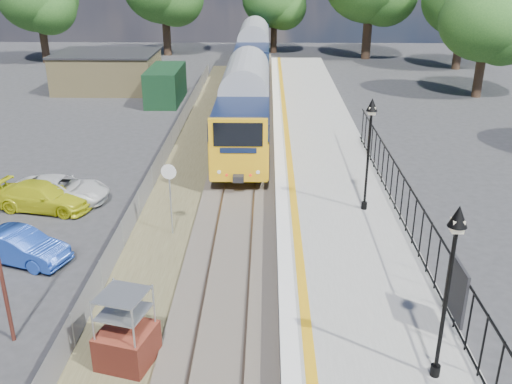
{
  "coord_description": "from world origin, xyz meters",
  "views": [
    {
      "loc": [
        1.3,
        -15.35,
        10.52
      ],
      "look_at": [
        0.89,
        5.06,
        2.0
      ],
      "focal_mm": 40.0,
      "sensor_mm": 36.0,
      "label": 1
    }
  ],
  "objects_px": {
    "train": "(251,67)",
    "brick_plinth": "(126,330)",
    "victorian_lamp_south": "(453,254)",
    "speed_sign": "(170,187)",
    "car_yellow": "(44,196)",
    "car_blue": "(20,247)",
    "victorian_lamp_north": "(370,129)",
    "car_white": "(60,190)"
  },
  "relations": [
    {
      "from": "victorian_lamp_south",
      "to": "car_blue",
      "type": "height_order",
      "value": "victorian_lamp_south"
    },
    {
      "from": "brick_plinth",
      "to": "car_yellow",
      "type": "bearing_deg",
      "value": 120.68
    },
    {
      "from": "victorian_lamp_south",
      "to": "victorian_lamp_north",
      "type": "bearing_deg",
      "value": 91.15
    },
    {
      "from": "train",
      "to": "car_blue",
      "type": "xyz_separation_m",
      "value": [
        -7.75,
        -26.78,
        -1.72
      ]
    },
    {
      "from": "car_blue",
      "to": "car_yellow",
      "type": "xyz_separation_m",
      "value": [
        -0.82,
        4.67,
        0.0
      ]
    },
    {
      "from": "victorian_lamp_north",
      "to": "car_blue",
      "type": "height_order",
      "value": "victorian_lamp_north"
    },
    {
      "from": "speed_sign",
      "to": "victorian_lamp_north",
      "type": "bearing_deg",
      "value": 13.61
    },
    {
      "from": "speed_sign",
      "to": "train",
      "type": "bearing_deg",
      "value": 92.41
    },
    {
      "from": "speed_sign",
      "to": "car_white",
      "type": "bearing_deg",
      "value": 158.74
    },
    {
      "from": "victorian_lamp_north",
      "to": "speed_sign",
      "type": "xyz_separation_m",
      "value": [
        -7.8,
        -0.73,
        -2.19
      ]
    },
    {
      "from": "victorian_lamp_north",
      "to": "car_yellow",
      "type": "xyz_separation_m",
      "value": [
        -13.87,
        1.65,
        -3.67
      ]
    },
    {
      "from": "car_yellow",
      "to": "brick_plinth",
      "type": "bearing_deg",
      "value": -138.63
    },
    {
      "from": "train",
      "to": "brick_plinth",
      "type": "distance_m",
      "value": 32.46
    },
    {
      "from": "speed_sign",
      "to": "car_white",
      "type": "distance_m",
      "value": 6.63
    },
    {
      "from": "victorian_lamp_south",
      "to": "car_white",
      "type": "bearing_deg",
      "value": 137.58
    },
    {
      "from": "train",
      "to": "brick_plinth",
      "type": "xyz_separation_m",
      "value": [
        -2.5,
        -32.34,
        -1.25
      ]
    },
    {
      "from": "victorian_lamp_north",
      "to": "car_white",
      "type": "height_order",
      "value": "victorian_lamp_north"
    },
    {
      "from": "speed_sign",
      "to": "car_blue",
      "type": "height_order",
      "value": "speed_sign"
    },
    {
      "from": "car_blue",
      "to": "victorian_lamp_south",
      "type": "bearing_deg",
      "value": -98.58
    },
    {
      "from": "victorian_lamp_north",
      "to": "car_blue",
      "type": "distance_m",
      "value": 13.89
    },
    {
      "from": "brick_plinth",
      "to": "car_yellow",
      "type": "height_order",
      "value": "brick_plinth"
    },
    {
      "from": "train",
      "to": "speed_sign",
      "type": "bearing_deg",
      "value": -95.83
    },
    {
      "from": "victorian_lamp_south",
      "to": "car_white",
      "type": "relative_size",
      "value": 1.04
    },
    {
      "from": "victorian_lamp_north",
      "to": "victorian_lamp_south",
      "type": "bearing_deg",
      "value": -88.85
    },
    {
      "from": "brick_plinth",
      "to": "car_blue",
      "type": "distance_m",
      "value": 7.66
    },
    {
      "from": "car_yellow",
      "to": "victorian_lamp_south",
      "type": "bearing_deg",
      "value": -118.93
    },
    {
      "from": "train",
      "to": "car_yellow",
      "type": "distance_m",
      "value": 23.78
    },
    {
      "from": "victorian_lamp_north",
      "to": "train",
      "type": "relative_size",
      "value": 0.11
    },
    {
      "from": "car_blue",
      "to": "car_white",
      "type": "xyz_separation_m",
      "value": [
        -0.38,
        5.47,
        -0.01
      ]
    },
    {
      "from": "victorian_lamp_south",
      "to": "car_yellow",
      "type": "distance_m",
      "value": 18.63
    },
    {
      "from": "victorian_lamp_south",
      "to": "speed_sign",
      "type": "height_order",
      "value": "victorian_lamp_south"
    },
    {
      "from": "brick_plinth",
      "to": "car_blue",
      "type": "height_order",
      "value": "brick_plinth"
    },
    {
      "from": "car_blue",
      "to": "car_yellow",
      "type": "relative_size",
      "value": 0.87
    },
    {
      "from": "victorian_lamp_south",
      "to": "train",
      "type": "relative_size",
      "value": 0.11
    },
    {
      "from": "speed_sign",
      "to": "car_yellow",
      "type": "relative_size",
      "value": 0.71
    },
    {
      "from": "victorian_lamp_south",
      "to": "train",
      "type": "height_order",
      "value": "victorian_lamp_south"
    },
    {
      "from": "victorian_lamp_south",
      "to": "car_blue",
      "type": "bearing_deg",
      "value": 152.21
    },
    {
      "from": "victorian_lamp_north",
      "to": "car_blue",
      "type": "bearing_deg",
      "value": -166.97
    },
    {
      "from": "car_white",
      "to": "train",
      "type": "bearing_deg",
      "value": -17.44
    },
    {
      "from": "train",
      "to": "victorian_lamp_south",
      "type": "bearing_deg",
      "value": -80.75
    },
    {
      "from": "victorian_lamp_north",
      "to": "car_yellow",
      "type": "distance_m",
      "value": 14.44
    },
    {
      "from": "victorian_lamp_north",
      "to": "car_white",
      "type": "relative_size",
      "value": 1.04
    }
  ]
}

